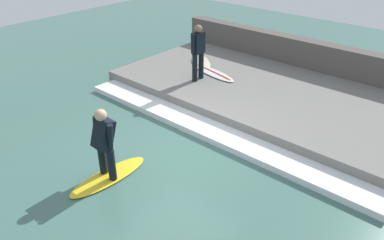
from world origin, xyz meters
The scene contains 9 objects.
ground_plane centered at (0.00, 0.00, 0.00)m, with size 28.00×28.00×0.00m, color #426B60.
concrete_ledge centered at (3.74, 0.00, 0.19)m, with size 4.40×9.10×0.38m, color slate.
back_wall centered at (6.19, 0.00, 0.63)m, with size 0.50×9.56×1.27m, color #544F49.
wave_foam_crest centered at (1.16, 0.00, 0.08)m, with size 0.76×8.65×0.16m, color white.
surfboard_riding centered at (-1.65, 0.51, 0.03)m, with size 1.87×0.61×0.06m.
surfer_riding centered at (-1.65, 0.51, 0.93)m, with size 0.43×0.66×1.56m.
surfer_waiting_near centered at (2.94, 1.93, 1.34)m, with size 0.57×0.26×1.69m.
surfboard_waiting_near centered at (3.61, 1.86, 0.41)m, with size 0.85×1.92×0.07m.
surfboard_spare centered at (4.10, 2.78, 0.41)m, with size 1.55×1.66×0.06m.
Camera 1 is at (-5.26, -4.95, 4.92)m, focal length 35.00 mm.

